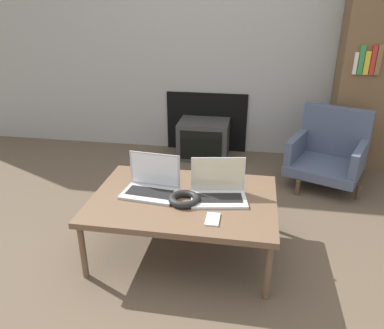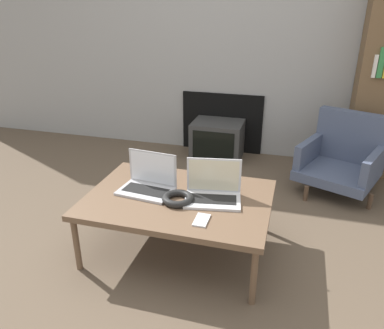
{
  "view_description": "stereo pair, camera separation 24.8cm",
  "coord_description": "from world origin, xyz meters",
  "px_view_note": "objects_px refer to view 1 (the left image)",
  "views": [
    {
      "loc": [
        0.38,
        -1.63,
        1.47
      ],
      "look_at": [
        0.0,
        0.63,
        0.47
      ],
      "focal_mm": 35.0,
      "sensor_mm": 36.0,
      "label": 1
    },
    {
      "loc": [
        0.63,
        -1.57,
        1.47
      ],
      "look_at": [
        0.0,
        0.63,
        0.47
      ],
      "focal_mm": 35.0,
      "sensor_mm": 36.0,
      "label": 2
    }
  ],
  "objects_px": {
    "laptop_left": "(152,184)",
    "phone": "(213,219)",
    "headphones": "(184,199)",
    "armchair": "(329,150)",
    "tv": "(204,139)",
    "laptop_right": "(218,189)"
  },
  "relations": [
    {
      "from": "laptop_left",
      "to": "phone",
      "type": "bearing_deg",
      "value": -26.63
    },
    {
      "from": "headphones",
      "to": "armchair",
      "type": "height_order",
      "value": "armchair"
    },
    {
      "from": "phone",
      "to": "tv",
      "type": "distance_m",
      "value": 1.85
    },
    {
      "from": "laptop_left",
      "to": "tv",
      "type": "distance_m",
      "value": 1.57
    },
    {
      "from": "laptop_left",
      "to": "laptop_right",
      "type": "height_order",
      "value": "same"
    },
    {
      "from": "laptop_left",
      "to": "phone",
      "type": "height_order",
      "value": "laptop_left"
    },
    {
      "from": "laptop_left",
      "to": "tv",
      "type": "relative_size",
      "value": 0.7
    },
    {
      "from": "headphones",
      "to": "armchair",
      "type": "xyz_separation_m",
      "value": [
        1.04,
        1.27,
        -0.11
      ]
    },
    {
      "from": "laptop_right",
      "to": "armchair",
      "type": "bearing_deg",
      "value": 44.29
    },
    {
      "from": "laptop_left",
      "to": "armchair",
      "type": "height_order",
      "value": "armchair"
    },
    {
      "from": "laptop_right",
      "to": "tv",
      "type": "relative_size",
      "value": 0.73
    },
    {
      "from": "laptop_right",
      "to": "laptop_left",
      "type": "bearing_deg",
      "value": 170.08
    },
    {
      "from": "laptop_right",
      "to": "headphones",
      "type": "distance_m",
      "value": 0.22
    },
    {
      "from": "phone",
      "to": "tv",
      "type": "xyz_separation_m",
      "value": [
        -0.3,
        1.81,
        -0.2
      ]
    },
    {
      "from": "phone",
      "to": "tv",
      "type": "bearing_deg",
      "value": 99.47
    },
    {
      "from": "laptop_right",
      "to": "tv",
      "type": "xyz_separation_m",
      "value": [
        -0.3,
        1.55,
        -0.25
      ]
    },
    {
      "from": "laptop_left",
      "to": "headphones",
      "type": "distance_m",
      "value": 0.25
    },
    {
      "from": "headphones",
      "to": "phone",
      "type": "xyz_separation_m",
      "value": [
        0.19,
        -0.16,
        -0.02
      ]
    },
    {
      "from": "laptop_right",
      "to": "tv",
      "type": "height_order",
      "value": "laptop_right"
    },
    {
      "from": "laptop_left",
      "to": "phone",
      "type": "relative_size",
      "value": 2.69
    },
    {
      "from": "armchair",
      "to": "laptop_right",
      "type": "bearing_deg",
      "value": -103.33
    },
    {
      "from": "phone",
      "to": "armchair",
      "type": "height_order",
      "value": "armchair"
    }
  ]
}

